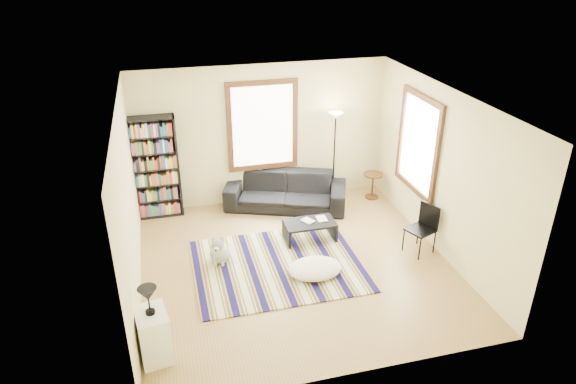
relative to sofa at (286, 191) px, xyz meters
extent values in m
cube|color=#9D7D48|center=(-0.35, -2.05, -0.40)|extent=(5.00, 5.00, 0.10)
cube|color=white|center=(-0.35, -2.05, 2.50)|extent=(5.00, 5.00, 0.10)
cube|color=beige|center=(-0.35, 0.50, 1.05)|extent=(5.00, 0.10, 2.80)
cube|color=beige|center=(-0.35, -4.60, 1.05)|extent=(5.00, 0.10, 2.80)
cube|color=beige|center=(-2.90, -2.05, 1.05)|extent=(0.10, 5.00, 2.80)
cube|color=beige|center=(2.20, -2.05, 1.05)|extent=(0.10, 5.00, 2.80)
cube|color=white|center=(-0.35, 0.42, 1.25)|extent=(1.20, 0.06, 1.60)
cube|color=white|center=(2.12, -1.25, 1.25)|extent=(0.06, 1.20, 1.60)
cube|color=#100C3F|center=(-0.65, -2.03, -0.34)|extent=(2.76, 2.21, 0.02)
imported|color=black|center=(0.00, 0.00, 0.00)|extent=(2.55, 1.72, 0.69)
cube|color=black|center=(-2.47, 0.27, 0.65)|extent=(0.90, 0.30, 2.00)
cube|color=black|center=(0.10, -1.36, -0.17)|extent=(0.92, 0.55, 0.36)
imported|color=beige|center=(0.00, -1.36, 0.02)|extent=(0.27, 0.25, 0.02)
imported|color=beige|center=(0.25, -1.31, 0.02)|extent=(0.18, 0.24, 0.02)
ellipsoid|color=white|center=(-0.13, -2.41, -0.24)|extent=(1.07, 0.96, 0.22)
cylinder|color=#4C2913|center=(1.85, -0.07, -0.08)|extent=(0.46, 0.46, 0.54)
cube|color=black|center=(1.80, -2.21, 0.08)|extent=(0.54, 0.53, 0.86)
cube|color=white|center=(-2.65, -3.63, 0.00)|extent=(0.45, 0.55, 0.70)
camera|label=1|loc=(-2.27, -8.93, 4.50)|focal=32.00mm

